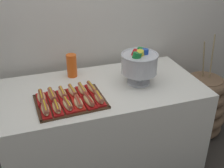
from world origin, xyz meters
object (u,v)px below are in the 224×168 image
buffet_table (103,126)px  serving_tray (70,102)px  hot_dog_6 (41,97)px  hot_dog_10 (82,90)px  hot_dog_4 (89,101)px  hot_dog_3 (78,103)px  hot_dog_7 (52,96)px  hot_dog_0 (45,109)px  hot_dog_5 (99,99)px  hot_dog_8 (62,94)px  hot_dog_11 (92,88)px  punch_bowl (139,63)px  hot_dog_1 (57,108)px  cup_stack (72,66)px  floor_vase (201,106)px  hot_dog_2 (68,105)px  hot_dog_9 (72,92)px

buffet_table → serving_tray: size_ratio=3.16×
hot_dog_6 → hot_dog_10: size_ratio=1.00×
hot_dog_4 → buffet_table: bearing=53.1°
hot_dog_3 → hot_dog_7: size_ratio=0.88×
hot_dog_0 → hot_dog_10: hot_dog_0 is taller
hot_dog_5 → hot_dog_8: (-0.23, 0.15, -0.00)m
hot_dog_11 → punch_bowl: punch_bowl is taller
hot_dog_10 → punch_bowl: (0.47, 0.03, 0.14)m
hot_dog_1 → cup_stack: 0.54m
hot_dog_0 → hot_dog_11: 0.41m
hot_dog_5 → buffet_table: bearing=67.1°
floor_vase → hot_dog_5: size_ratio=6.45×
hot_dog_3 → hot_dog_4: bearing=2.8°
buffet_table → hot_dog_11: 0.43m
hot_dog_2 → hot_dog_11: size_ratio=0.92×
hot_dog_7 → hot_dog_8: bearing=2.8°
cup_stack → hot_dog_0: bearing=-119.2°
cup_stack → hot_dog_2: bearing=-104.8°
hot_dog_8 → punch_bowl: punch_bowl is taller
buffet_table → hot_dog_1: hot_dog_1 is taller
buffet_table → floor_vase: (1.10, 0.17, -0.12)m
hot_dog_5 → punch_bowl: 0.45m
buffet_table → hot_dog_3: 0.53m
floor_vase → hot_dog_7: 1.61m
hot_dog_7 → cup_stack: 0.40m
floor_vase → hot_dog_9: 1.48m
hot_dog_3 → hot_dog_8: (-0.08, 0.16, 0.00)m
serving_tray → hot_dog_4: 0.14m
hot_dog_8 → floor_vase: bearing=9.5°
buffet_table → hot_dog_9: hot_dog_9 is taller
hot_dog_0 → hot_dog_6: bearing=92.8°
serving_tray → punch_bowl: (0.58, 0.12, 0.17)m
hot_dog_3 → hot_dog_6: hot_dog_6 is taller
hot_dog_9 → hot_dog_2: bearing=-111.7°
hot_dog_1 → hot_dog_2: bearing=2.8°
serving_tray → hot_dog_9: hot_dog_9 is taller
hot_dog_5 → hot_dog_10: (-0.08, 0.16, -0.00)m
hot_dog_3 → punch_bowl: bearing=20.8°
hot_dog_9 → hot_dog_10: (0.07, 0.00, -0.00)m
hot_dog_3 → floor_vase: bearing=16.6°
hot_dog_8 → hot_dog_3: bearing=-62.8°
buffet_table → hot_dog_4: 0.50m
hot_dog_3 → hot_dog_8: same height
buffet_table → punch_bowl: bearing=-4.6°
floor_vase → punch_bowl: punch_bowl is taller
floor_vase → hot_dog_7: size_ratio=5.64×
hot_dog_8 → punch_bowl: 0.63m
hot_dog_4 → hot_dog_9: bearing=117.2°
hot_dog_3 → hot_dog_0: bearing=-177.2°
hot_dog_8 → hot_dog_11: bearing=2.8°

